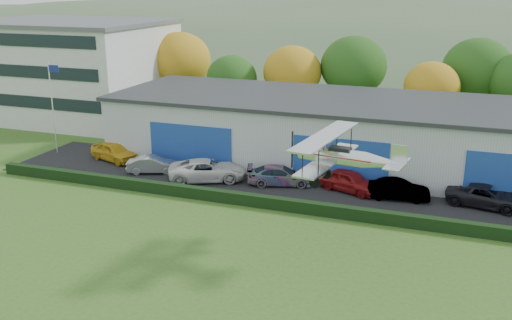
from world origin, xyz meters
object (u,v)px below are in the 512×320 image
(car_0, at_px, (114,152))
(biplane, at_px, (341,155))
(hangar, at_px, (356,132))
(car_2, at_px, (207,170))
(car_4, at_px, (349,181))
(car_1, at_px, (153,164))
(car_3, at_px, (280,175))
(car_6, at_px, (487,196))
(office_block, at_px, (70,69))
(car_5, at_px, (399,190))
(flagpole, at_px, (53,99))

(car_0, distance_m, biplane, 24.14)
(hangar, bearing_deg, car_2, -139.41)
(hangar, distance_m, car_4, 7.19)
(car_1, xyz_separation_m, biplane, (16.52, -8.82, 4.97))
(car_4, bearing_deg, car_3, 113.05)
(hangar, bearing_deg, car_6, -33.70)
(office_block, xyz_separation_m, biplane, (35.21, -23.84, 0.47))
(car_1, xyz_separation_m, car_6, (24.34, 1.31, 0.05))
(car_4, bearing_deg, car_2, 116.53)
(hangar, height_order, car_6, hangar)
(biplane, bearing_deg, office_block, 153.78)
(car_5, bearing_deg, car_2, 87.50)
(office_block, height_order, flagpole, office_block)
(hangar, height_order, car_1, hangar)
(car_0, bearing_deg, car_6, -71.80)
(biplane, bearing_deg, car_4, 105.41)
(office_block, height_order, car_4, office_block)
(flagpole, relative_size, car_4, 1.78)
(car_5, bearing_deg, car_6, -89.48)
(car_1, distance_m, car_2, 4.74)
(hangar, relative_size, biplane, 5.61)
(car_1, bearing_deg, car_3, -106.14)
(office_block, bearing_deg, car_1, -38.79)
(car_1, bearing_deg, car_2, -113.01)
(office_block, distance_m, flagpole, 15.33)
(flagpole, xyz_separation_m, biplane, (27.09, -10.84, 0.90))
(car_2, distance_m, biplane, 15.38)
(flagpole, bearing_deg, car_5, -2.66)
(office_block, bearing_deg, biplane, -34.11)
(car_1, bearing_deg, hangar, -81.36)
(flagpole, distance_m, car_2, 15.97)
(office_block, relative_size, car_4, 4.59)
(car_3, bearing_deg, car_0, 68.89)
(hangar, relative_size, car_3, 8.45)
(car_4, relative_size, biplane, 0.62)
(car_2, relative_size, car_6, 1.12)
(car_0, xyz_separation_m, car_1, (4.66, -1.71, -0.11))
(car_5, distance_m, car_6, 5.66)
(car_0, distance_m, car_6, 29.01)
(car_6, distance_m, biplane, 13.71)
(car_4, xyz_separation_m, biplane, (1.31, -9.93, 4.86))
(car_5, height_order, biplane, biplane)
(car_2, relative_size, car_3, 1.20)
(hangar, relative_size, car_6, 7.93)
(hangar, relative_size, car_4, 9.04)
(car_3, bearing_deg, hangar, -47.40)
(car_3, distance_m, biplane, 12.53)
(car_0, xyz_separation_m, car_6, (29.00, -0.40, -0.06))
(car_4, bearing_deg, car_0, 107.65)
(hangar, xyz_separation_m, office_block, (-33.00, 7.02, 2.56))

